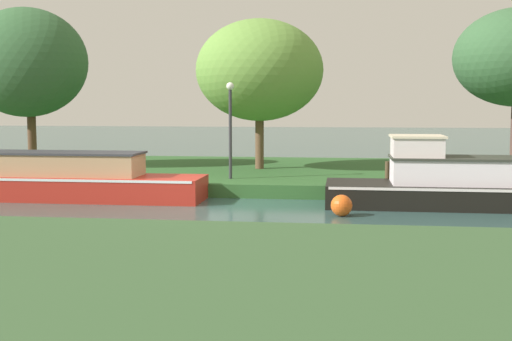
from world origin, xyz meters
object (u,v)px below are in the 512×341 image
Objects in this scene: red_barge at (45,179)px; willow_tree_centre at (260,70)px; willow_tree_left at (25,63)px; mooring_post_near at (387,173)px; channel_buoy at (342,205)px; black_narrowboat at (496,184)px; lamp_post at (230,118)px.

willow_tree_centre reaches higher than red_barge.
willow_tree_left is 13.69m from mooring_post_near.
mooring_post_near is 3.37m from channel_buoy.
willow_tree_centre is 7.66× the size of mooring_post_near.
black_narrowboat is at bearing 25.41° from channel_buoy.
channel_buoy is (3.46, -4.23, -2.01)m from lamp_post.
black_narrowboat is at bearing -23.06° from mooring_post_near.
mooring_post_near is at bearing 67.35° from channel_buoy.
black_narrowboat is 16.59m from willow_tree_left.
mooring_post_near is at bearing -13.60° from lamp_post.
willow_tree_left is 1.93× the size of lamp_post.
red_barge is 6.81m from willow_tree_left.
willow_tree_left is at bearing 163.34° from mooring_post_near.
black_narrowboat reaches higher than red_barge.
willow_tree_left is 8.59m from lamp_post.
red_barge is 5.78m from lamp_post.
willow_tree_centre is 6.92m from mooring_post_near.
black_narrowboat is at bearing -38.83° from willow_tree_centre.
lamp_post is at bearing 166.40° from mooring_post_near.
black_narrowboat is 2.80× the size of lamp_post.
lamp_post is 5.82m from channel_buoy.
lamp_post reaches higher than mooring_post_near.
channel_buoy is (2.96, -7.54, -3.64)m from willow_tree_centre.
black_narrowboat is at bearing -0.00° from red_barge.
red_barge is at bearing -59.47° from willow_tree_left.
willow_tree_left is 13.88m from channel_buoy.
mooring_post_near is at bearing -46.38° from willow_tree_centre.
red_barge is 8.55m from willow_tree_centre.
willow_tree_centre reaches higher than lamp_post.
willow_tree_centre is at bearing 45.58° from red_barge.
red_barge is at bearing -173.19° from mooring_post_near.
red_barge is 9.83m from mooring_post_near.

